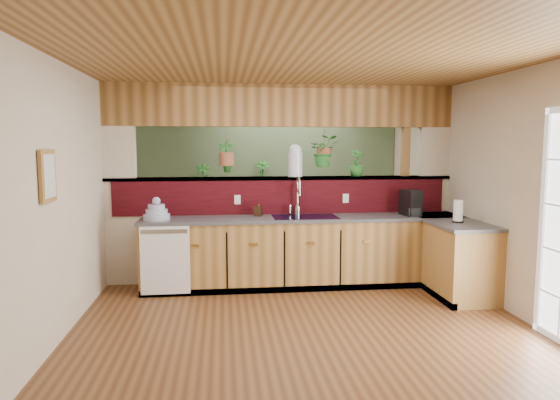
{
  "coord_description": "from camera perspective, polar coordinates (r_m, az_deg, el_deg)",
  "views": [
    {
      "loc": [
        -0.79,
        -5.25,
        1.82
      ],
      "look_at": [
        -0.1,
        0.7,
        1.15
      ],
      "focal_mm": 32.0,
      "sensor_mm": 36.0,
      "label": 1
    }
  ],
  "objects": [
    {
      "name": "floor_plant",
      "position": [
        7.64,
        6.58,
        -4.87
      ],
      "size": [
        0.67,
        0.6,
        0.67
      ],
      "primitive_type": "imported",
      "rotation": [
        0.0,
        0.0,
        -0.14
      ],
      "color": "#256725",
      "rests_on": "ground"
    },
    {
      "name": "wall_back",
      "position": [
        8.8,
        -1.42,
        2.99
      ],
      "size": [
        4.6,
        0.02,
        2.6
      ],
      "primitive_type": "cube",
      "color": "beige",
      "rests_on": "ground"
    },
    {
      "name": "glass_jar",
      "position": [
        6.67,
        1.75,
        4.52
      ],
      "size": [
        0.19,
        0.19,
        0.43
      ],
      "color": "silver",
      "rests_on": "pass_through_ledge"
    },
    {
      "name": "dish_stack",
      "position": [
        6.28,
        -13.92,
        -1.42
      ],
      "size": [
        0.32,
        0.32,
        0.28
      ],
      "color": "#9EACCD",
      "rests_on": "countertop"
    },
    {
      "name": "header_beam",
      "position": [
        6.67,
        0.24,
        10.73
      ],
      "size": [
        4.6,
        0.15,
        0.55
      ],
      "primitive_type": "cube",
      "color": "brown",
      "rests_on": "ground"
    },
    {
      "name": "countertop",
      "position": [
        6.48,
        8.16,
        -5.91
      ],
      "size": [
        4.14,
        1.52,
        0.9
      ],
      "color": "olive",
      "rests_on": "ground"
    },
    {
      "name": "dishwasher",
      "position": [
        6.11,
        -13.0,
        -6.69
      ],
      "size": [
        0.58,
        0.03,
        0.82
      ],
      "color": "white",
      "rests_on": "ground"
    },
    {
      "name": "coffee_maker",
      "position": [
        6.68,
        14.73,
        -0.41
      ],
      "size": [
        0.18,
        0.3,
        0.33
      ],
      "rotation": [
        0.0,
        0.0,
        0.19
      ],
      "color": "black",
      "rests_on": "countertop"
    },
    {
      "name": "hanging_plant_a",
      "position": [
        6.6,
        -6.14,
        6.18
      ],
      "size": [
        0.26,
        0.22,
        0.55
      ],
      "color": "brown",
      "rests_on": "header_beam"
    },
    {
      "name": "faucet",
      "position": [
        6.48,
        2.04,
        0.71
      ],
      "size": [
        0.23,
        0.23,
        0.52
      ],
      "color": "#B7B7B2",
      "rests_on": "countertop"
    },
    {
      "name": "pass_through_partition",
      "position": [
        6.68,
        0.49,
        0.97
      ],
      "size": [
        4.6,
        0.21,
        2.6
      ],
      "color": "beige",
      "rests_on": "ground"
    },
    {
      "name": "soap_dispenser",
      "position": [
        6.42,
        -2.48,
        -0.98
      ],
      "size": [
        0.11,
        0.11,
        0.19
      ],
      "primitive_type": "imported",
      "rotation": [
        0.0,
        0.0,
        -0.35
      ],
      "color": "#352213",
      "rests_on": "countertop"
    },
    {
      "name": "hanging_plant_b",
      "position": [
        6.74,
        5.09,
        7.13
      ],
      "size": [
        0.43,
        0.39,
        0.55
      ],
      "color": "brown",
      "rests_on": "header_beam"
    },
    {
      "name": "framed_print",
      "position": [
        4.7,
        -25.01,
        2.5
      ],
      "size": [
        0.04,
        0.35,
        0.45
      ],
      "color": "olive",
      "rests_on": "wall_left"
    },
    {
      "name": "paper_towel",
      "position": [
        6.26,
        19.69,
        -1.25
      ],
      "size": [
        0.13,
        0.13,
        0.28
      ],
      "color": "black",
      "rests_on": "countertop"
    },
    {
      "name": "ground",
      "position": [
        5.61,
        1.9,
        -12.54
      ],
      "size": [
        4.6,
        7.0,
        0.01
      ],
      "primitive_type": "cube",
      "color": "brown",
      "rests_on": "ground"
    },
    {
      "name": "shelf_plant_a",
      "position": [
        8.52,
        -8.77,
        2.69
      ],
      "size": [
        0.25,
        0.18,
        0.45
      ],
      "primitive_type": "imported",
      "rotation": [
        0.0,
        0.0,
        -0.1
      ],
      "color": "#256725",
      "rests_on": "shelving_console"
    },
    {
      "name": "wall_front",
      "position": [
        1.99,
        17.25,
        -9.03
      ],
      "size": [
        4.6,
        0.02,
        2.6
      ],
      "primitive_type": "cube",
      "color": "beige",
      "rests_on": "ground"
    },
    {
      "name": "wall_right",
      "position": [
        6.11,
        23.81,
        0.96
      ],
      "size": [
        0.02,
        7.0,
        2.6
      ],
      "primitive_type": "cube",
      "color": "beige",
      "rests_on": "ground"
    },
    {
      "name": "wall_left",
      "position": [
        5.49,
        -22.54,
        0.46
      ],
      "size": [
        0.02,
        7.0,
        2.6
      ],
      "primitive_type": "cube",
      "color": "beige",
      "rests_on": "ground"
    },
    {
      "name": "ceiling",
      "position": [
        5.37,
        2.01,
        14.74
      ],
      "size": [
        4.6,
        7.0,
        0.01
      ],
      "primitive_type": "cube",
      "color": "brown",
      "rests_on": "ground"
    },
    {
      "name": "sage_backwall",
      "position": [
        8.78,
        -1.41,
        2.98
      ],
      "size": [
        4.55,
        0.02,
        2.55
      ],
      "primitive_type": "cube",
      "color": "#57724E",
      "rests_on": "ground"
    },
    {
      "name": "shelving_console",
      "position": [
        8.6,
        -5.07,
        -2.47
      ],
      "size": [
        1.71,
        0.59,
        1.12
      ],
      "primitive_type": "cube",
      "rotation": [
        0.0,
        0.0,
        0.09
      ],
      "color": "black",
      "rests_on": "ground"
    },
    {
      "name": "pass_through_ledge",
      "position": [
        6.66,
        0.24,
        2.51
      ],
      "size": [
        4.6,
        0.21,
        0.04
      ],
      "primitive_type": "cube",
      "color": "brown",
      "rests_on": "ground"
    },
    {
      "name": "shelf_plant_b",
      "position": [
        8.54,
        -2.03,
        2.89
      ],
      "size": [
        0.3,
        0.3,
        0.49
      ],
      "primitive_type": "imported",
      "rotation": [
        0.0,
        0.0,
        -0.09
      ],
      "color": "#256725",
      "rests_on": "shelving_console"
    },
    {
      "name": "navy_sink",
      "position": [
        6.39,
        2.86,
        -2.62
      ],
      "size": [
        0.82,
        0.5,
        0.18
      ],
      "color": "black",
      "rests_on": "countertop"
    },
    {
      "name": "ledge_plant_right",
      "position": [
        6.85,
        8.74,
        4.21
      ],
      "size": [
        0.21,
        0.21,
        0.36
      ],
      "primitive_type": "imported",
      "rotation": [
        0.0,
        0.0,
        0.03
      ],
      "color": "#256725",
      "rests_on": "pass_through_ledge"
    }
  ]
}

